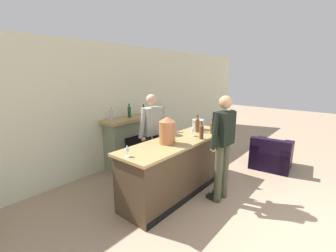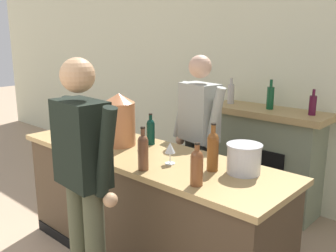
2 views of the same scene
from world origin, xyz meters
The scene contains 14 objects.
wall_back_panel centered at (0.00, 4.28, 1.38)m, with size 12.00×0.07×2.75m.
bar_counter centered at (0.08, 2.38, 0.49)m, with size 2.48×0.75×0.98m.
fireplace_stone centered at (0.33, 4.02, 0.58)m, with size 1.30×0.52×1.46m.
armchair_black centered at (2.29, 1.39, 0.27)m, with size 0.97×0.92×0.74m.
person_customer centered at (0.30, 1.66, 0.99)m, with size 0.66×0.32×1.79m.
person_bartender centered at (0.11, 3.07, 0.96)m, with size 0.65×0.36×1.74m.
copper_dispenser centered at (-0.23, 2.40, 1.21)m, with size 0.27×0.31×0.45m.
ice_bucket_steel centered at (0.92, 2.53, 1.09)m, with size 0.25×0.25×0.21m.
wine_bottle_chardonnay_pale centered at (-0.05, 2.60, 1.11)m, with size 0.07×0.07×0.27m.
wine_bottle_merlot_tall centered at (0.82, 2.14, 1.11)m, with size 0.08×0.08×0.28m.
wine_bottle_cabernet_heavy centered at (0.73, 2.43, 1.14)m, with size 0.08×0.08×0.34m.
wine_bottle_port_short centered at (0.37, 2.11, 1.13)m, with size 0.08×0.08×0.31m.
wine_glass_mid_counter centered at (0.42, 2.33, 1.10)m, with size 0.08×0.08×0.17m.
wine_glass_by_dispenser centered at (-1.06, 2.44, 1.11)m, with size 0.07×0.07×0.17m.
Camera 1 is at (-2.98, 0.11, 2.12)m, focal length 24.00 mm.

